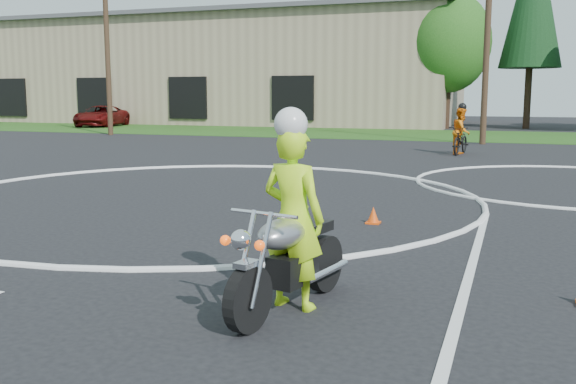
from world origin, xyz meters
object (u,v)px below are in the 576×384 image
(rider_second_grp, at_px, (461,136))
(pickup_grp, at_px, (101,116))
(primary_motorcycle, at_px, (288,259))
(rider_primary_grp, at_px, (293,213))

(rider_second_grp, height_order, pickup_grp, rider_second_grp)
(primary_motorcycle, xyz_separation_m, rider_primary_grp, (0.00, 0.14, 0.47))
(rider_primary_grp, bearing_deg, primary_motorcycle, -79.75)
(rider_primary_grp, bearing_deg, rider_second_grp, 101.49)
(rider_primary_grp, relative_size, rider_second_grp, 1.02)
(primary_motorcycle, bearing_deg, rider_primary_grp, 100.25)
(rider_second_grp, relative_size, pickup_grp, 0.37)
(rider_second_grp, bearing_deg, primary_motorcycle, -83.36)
(rider_primary_grp, relative_size, pickup_grp, 0.38)
(rider_primary_grp, distance_m, rider_second_grp, 18.80)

